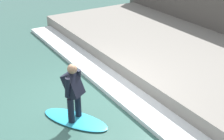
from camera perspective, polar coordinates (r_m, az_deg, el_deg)
The scene contains 5 objects.
ground_plane at distance 7.77m, azimuth -4.49°, elevation -5.87°, with size 28.00×28.00×0.00m, color #386056.
concrete_ledge at distance 9.61m, azimuth 14.61°, elevation 1.43°, with size 4.40×12.30×0.45m, color gray.
wave_foam_crest at distance 8.16m, azimuth 1.53°, elevation -3.63°, with size 0.80×11.69×0.12m, color white.
surfboard_riding at distance 7.13m, azimuth -6.73°, elevation -8.98°, with size 1.34×1.71×0.06m.
surfer_riding at distance 6.71m, azimuth -7.07°, elevation -3.58°, with size 0.51×0.52×1.34m.
Camera 1 is at (-2.96, -5.89, 4.11)m, focal length 50.00 mm.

